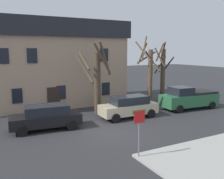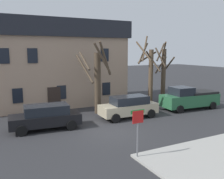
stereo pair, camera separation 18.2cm
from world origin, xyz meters
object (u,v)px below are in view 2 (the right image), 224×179
(tree_bare_far, at_px, (163,73))
(street_sign_pole, at_px, (138,125))
(building_main, at_px, (53,62))
(car_black_wagon, at_px, (46,117))
(car_beige_wagon, at_px, (129,106))
(pickup_truck_green, at_px, (189,98))
(bicycle_leaning, at_px, (35,116))
(tree_bare_mid, at_px, (150,71))
(tree_bare_near, at_px, (97,79))

(tree_bare_far, bearing_deg, street_sign_pole, -133.52)
(building_main, height_order, tree_bare_far, building_main)
(car_black_wagon, distance_m, car_beige_wagon, 6.42)
(pickup_truck_green, relative_size, bicycle_leaning, 3.11)
(tree_bare_far, height_order, bicycle_leaning, tree_bare_far)
(building_main, distance_m, tree_bare_far, 10.80)
(tree_bare_mid, distance_m, car_beige_wagon, 6.09)
(building_main, relative_size, car_black_wagon, 2.90)
(bicycle_leaning, bearing_deg, building_main, 62.35)
(tree_bare_near, relative_size, car_black_wagon, 1.26)
(tree_bare_near, height_order, pickup_truck_green, tree_bare_near)
(car_black_wagon, bearing_deg, pickup_truck_green, -0.17)
(building_main, relative_size, tree_bare_far, 2.30)
(pickup_truck_green, bearing_deg, tree_bare_far, 98.86)
(street_sign_pole, bearing_deg, building_main, 91.21)
(tree_bare_near, bearing_deg, car_black_wagon, -154.28)
(building_main, distance_m, tree_bare_mid, 9.47)
(bicycle_leaning, bearing_deg, pickup_truck_green, -10.56)
(bicycle_leaning, bearing_deg, tree_bare_near, -1.17)
(tree_bare_near, height_order, tree_bare_far, tree_bare_near)
(street_sign_pole, xyz_separation_m, bicycle_leaning, (-3.18, 9.06, -1.36))
(tree_bare_near, bearing_deg, car_beige_wagon, -54.50)
(car_beige_wagon, height_order, bicycle_leaning, car_beige_wagon)
(pickup_truck_green, bearing_deg, car_beige_wagon, -179.89)
(car_black_wagon, bearing_deg, car_beige_wagon, -0.45)
(tree_bare_mid, bearing_deg, tree_bare_near, -170.00)
(building_main, bearing_deg, pickup_truck_green, -37.93)
(bicycle_leaning, bearing_deg, car_beige_wagon, -20.06)
(tree_bare_far, bearing_deg, tree_bare_near, -173.25)
(tree_bare_mid, bearing_deg, bicycle_leaning, -174.98)
(car_beige_wagon, distance_m, street_sign_pole, 7.54)
(building_main, bearing_deg, tree_bare_far, -25.96)
(tree_bare_far, bearing_deg, building_main, 154.04)
(car_black_wagon, bearing_deg, tree_bare_near, 25.72)
(tree_bare_mid, distance_m, pickup_truck_green, 4.48)
(pickup_truck_green, height_order, street_sign_pole, street_sign_pole)
(street_sign_pole, bearing_deg, tree_bare_mid, 51.53)
(tree_bare_mid, relative_size, pickup_truck_green, 1.22)
(tree_bare_far, height_order, car_beige_wagon, tree_bare_far)
(bicycle_leaning, bearing_deg, street_sign_pole, -70.65)
(tree_bare_near, distance_m, car_black_wagon, 5.66)
(car_black_wagon, relative_size, car_beige_wagon, 1.02)
(car_beige_wagon, height_order, pickup_truck_green, pickup_truck_green)
(car_black_wagon, bearing_deg, street_sign_pole, -66.41)
(car_black_wagon, height_order, street_sign_pole, street_sign_pole)
(building_main, bearing_deg, tree_bare_near, -69.00)
(tree_bare_mid, bearing_deg, pickup_truck_green, -61.22)
(car_black_wagon, height_order, bicycle_leaning, car_black_wagon)
(tree_bare_near, height_order, car_black_wagon, tree_bare_near)
(car_black_wagon, relative_size, bicycle_leaning, 2.69)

